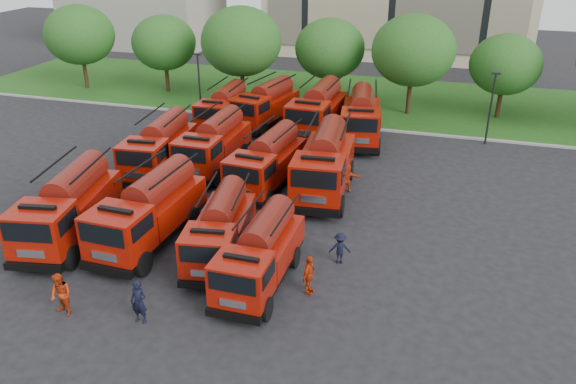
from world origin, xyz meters
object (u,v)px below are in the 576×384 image
at_px(fire_truck_3, 260,253).
at_px(fire_truck_5, 214,144).
at_px(fire_truck_4, 160,146).
at_px(firefighter_5, 346,191).
at_px(fire_truck_0, 68,207).
at_px(firefighter_4, 79,216).
at_px(fire_truck_6, 267,161).
at_px(firefighter_0, 142,321).
at_px(fire_truck_10, 318,110).
at_px(firefighter_3, 339,262).
at_px(fire_truck_8, 225,108).
at_px(fire_truck_9, 266,104).
at_px(fire_truck_1, 149,211).
at_px(firefighter_1, 65,314).
at_px(fire_truck_7, 325,163).
at_px(fire_truck_11, 361,117).
at_px(firefighter_2, 309,293).
at_px(fire_truck_2, 221,229).

xyz_separation_m(fire_truck_3, fire_truck_5, (-6.99, 11.23, 0.18)).
relative_size(fire_truck_4, firefighter_5, 4.26).
relative_size(fire_truck_0, firefighter_4, 4.06).
relative_size(fire_truck_6, firefighter_0, 3.90).
distance_m(fire_truck_10, firefighter_3, 17.77).
bearing_deg(fire_truck_8, fire_truck_5, -73.96).
distance_m(fire_truck_9, firefighter_4, 17.97).
xyz_separation_m(fire_truck_5, fire_truck_10, (4.70, 8.20, 0.17)).
bearing_deg(fire_truck_10, fire_truck_1, -100.66).
relative_size(fire_truck_4, fire_truck_8, 1.09).
distance_m(fire_truck_6, fire_truck_8, 11.38).
relative_size(firefighter_1, firefighter_5, 1.06).
xyz_separation_m(fire_truck_7, firefighter_0, (-4.12, -13.65, -1.82)).
relative_size(fire_truck_11, firefighter_1, 4.23).
relative_size(fire_truck_7, fire_truck_11, 1.03).
relative_size(fire_truck_4, firefighter_4, 3.90).
bearing_deg(firefighter_0, fire_truck_11, 79.16).
bearing_deg(fire_truck_5, firefighter_0, -77.40).
distance_m(fire_truck_3, firefighter_4, 11.86).
bearing_deg(firefighter_0, fire_truck_5, 103.07).
distance_m(fire_truck_8, firefighter_1, 23.32).
bearing_deg(firefighter_0, firefighter_2, 33.07).
bearing_deg(fire_truck_0, fire_truck_9, 69.05).
height_order(fire_truck_8, firefighter_4, fire_truck_8).
bearing_deg(firefighter_3, firefighter_4, -18.43).
height_order(fire_truck_1, firefighter_3, fire_truck_1).
height_order(fire_truck_4, firefighter_5, fire_truck_4).
distance_m(fire_truck_9, firefighter_3, 20.24).
xyz_separation_m(firefighter_0, firefighter_5, (5.35, 14.09, 0.00)).
bearing_deg(firefighter_2, firefighter_0, 131.53).
xyz_separation_m(fire_truck_2, firefighter_4, (-8.91, 1.55, -1.47)).
bearing_deg(fire_truck_7, fire_truck_8, 132.70).
bearing_deg(firefighter_0, fire_truck_9, 97.60).
relative_size(fire_truck_7, fire_truck_8, 1.19).
bearing_deg(fire_truck_3, firefighter_1, -147.11).
height_order(fire_truck_0, fire_truck_1, fire_truck_0).
bearing_deg(fire_truck_5, firefighter_3, -41.12).
height_order(fire_truck_7, firefighter_5, fire_truck_7).
xyz_separation_m(fire_truck_9, firefighter_2, (8.81, -20.47, -1.64)).
bearing_deg(fire_truck_0, fire_truck_8, 76.93).
xyz_separation_m(fire_truck_2, fire_truck_10, (0.17, 17.93, 0.35)).
distance_m(fire_truck_4, fire_truck_7, 10.49).
relative_size(fire_truck_0, fire_truck_3, 1.21).
bearing_deg(fire_truck_4, fire_truck_2, -53.43).
relative_size(fire_truck_3, fire_truck_5, 0.89).
bearing_deg(fire_truck_5, fire_truck_6, -23.27).
bearing_deg(fire_truck_5, fire_truck_11, 44.40).
bearing_deg(firefighter_0, firefighter_5, 69.73).
relative_size(fire_truck_8, fire_truck_11, 0.87).
relative_size(fire_truck_1, fire_truck_10, 0.94).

